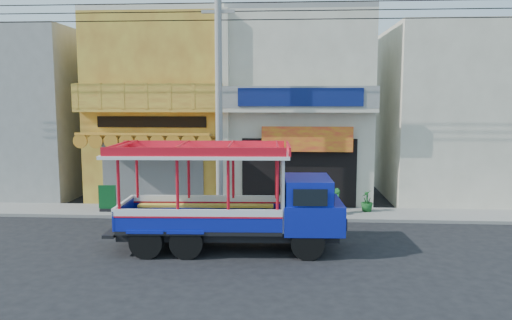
{
  "coord_description": "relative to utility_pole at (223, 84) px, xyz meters",
  "views": [
    {
      "loc": [
        1.56,
        -15.0,
        4.5
      ],
      "look_at": [
        0.42,
        2.5,
        2.33
      ],
      "focal_mm": 35.0,
      "sensor_mm": 36.0,
      "label": 1
    }
  ],
  "objects": [
    {
      "name": "shophouse_left",
      "position": [
        -3.15,
        4.66,
        -0.92
      ],
      "size": [
        6.0,
        7.5,
        8.24
      ],
      "color": "#B27027",
      "rests_on": "ground"
    },
    {
      "name": "shophouse_right",
      "position": [
        2.85,
        4.66,
        -0.93
      ],
      "size": [
        6.0,
        6.75,
        8.24
      ],
      "color": "beige",
      "rests_on": "ground"
    },
    {
      "name": "party_pilaster",
      "position": [
        -0.15,
        1.55,
        -1.03
      ],
      "size": [
        0.35,
        0.3,
        8.0
      ],
      "primitive_type": "cube",
      "color": "beige",
      "rests_on": "ground"
    },
    {
      "name": "potted_plant_b",
      "position": [
        4.16,
        0.46,
        -4.42
      ],
      "size": [
        0.64,
        0.69,
        0.99
      ],
      "primitive_type": "imported",
      "rotation": [
        0.0,
        0.0,
        2.06
      ],
      "color": "#17501E",
      "rests_on": "sidewalk"
    },
    {
      "name": "utility_pole",
      "position": [
        0.0,
        0.0,
        0.0
      ],
      "size": [
        28.0,
        0.26,
        9.0
      ],
      "color": "gray",
      "rests_on": "ground"
    },
    {
      "name": "ground",
      "position": [
        0.85,
        -3.3,
        -5.03
      ],
      "size": [
        90.0,
        90.0,
        0.0
      ],
      "primitive_type": "plane",
      "color": "black",
      "rests_on": "ground"
    },
    {
      "name": "sidewalk",
      "position": [
        0.85,
        0.7,
        -4.97
      ],
      "size": [
        30.0,
        2.0,
        0.12
      ],
      "primitive_type": "cube",
      "color": "slate",
      "rests_on": "ground"
    },
    {
      "name": "potted_plant_c",
      "position": [
        5.49,
        1.01,
        -4.49
      ],
      "size": [
        0.56,
        0.56,
        0.84
      ],
      "primitive_type": "imported",
      "rotation": [
        0.0,
        0.0,
        4.51
      ],
      "color": "#17501E",
      "rests_on": "sidewalk"
    },
    {
      "name": "songthaew_truck",
      "position": [
        1.13,
        -3.86,
        -3.5
      ],
      "size": [
        6.9,
        2.53,
        3.18
      ],
      "color": "black",
      "rests_on": "ground"
    },
    {
      "name": "potted_plant_a",
      "position": [
        2.34,
        1.05,
        -4.48
      ],
      "size": [
        0.99,
        0.93,
        0.87
      ],
      "primitive_type": "imported",
      "rotation": [
        0.0,
        0.0,
        0.39
      ],
      "color": "#17501E",
      "rests_on": "sidewalk"
    },
    {
      "name": "filler_building_left",
      "position": [
        -10.15,
        4.7,
        -1.23
      ],
      "size": [
        6.0,
        6.0,
        7.6
      ],
      "primitive_type": "cube",
      "color": "gray",
      "rests_on": "ground"
    },
    {
      "name": "green_sign",
      "position": [
        -4.63,
        0.4,
        -4.48
      ],
      "size": [
        0.67,
        0.33,
        1.02
      ],
      "color": "black",
      "rests_on": "sidewalk"
    },
    {
      "name": "filler_building_right",
      "position": [
        9.85,
        4.7,
        -1.23
      ],
      "size": [
        6.0,
        6.0,
        7.6
      ],
      "primitive_type": "cube",
      "color": "beige",
      "rests_on": "ground"
    }
  ]
}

